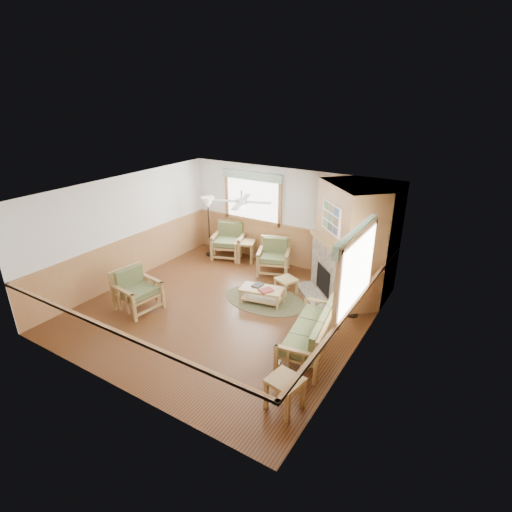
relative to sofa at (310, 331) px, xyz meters
The scene contains 24 objects.
floor 2.33m from the sofa, behind, with size 6.00×6.00×0.01m, color #512D16.
ceiling 3.22m from the sofa, behind, with size 6.00×6.00×0.01m, color white.
wall_back 4.16m from the sofa, 123.84° to the left, with size 6.00×0.02×2.70m, color white.
wall_front 3.59m from the sofa, 130.68° to the right, with size 6.00×0.02×2.70m, color white.
wall_left 5.35m from the sofa, behind, with size 0.02×6.00×2.70m, color white.
wall_right 1.24m from the sofa, 26.60° to the left, with size 0.02×6.00×2.70m, color white.
wainscot 2.29m from the sofa, behind, with size 6.00×6.00×1.10m, color #AA7645, non-canonical shape.
fireplace 2.60m from the sofa, 94.95° to the left, with size 2.20×2.20×2.70m, color #AA7645, non-canonical shape.
window_back 5.18m from the sofa, 135.25° to the left, with size 1.90×0.16×1.50m, color white, non-canonical shape.
window_right 2.22m from the sofa, 13.70° to the left, with size 0.16×1.90×1.50m, color white, non-canonical shape.
ceiling_fan 3.04m from the sofa, 161.11° to the left, with size 1.24×1.24×0.36m, color white, non-canonical shape.
sofa is the anchor object (origin of this frame).
armchair_back_left 4.90m from the sofa, 143.44° to the left, with size 0.88×0.88×0.99m, color #9F7E4A, non-canonical shape.
armchair_back_right 3.52m from the sofa, 130.61° to the left, with size 0.81×0.81×0.91m, color #9F7E4A, non-canonical shape.
armchair_left 3.97m from the sofa, behind, with size 0.83×0.83×0.93m, color #9F7E4A, non-canonical shape.
coffee_table 2.01m from the sofa, 148.18° to the left, with size 0.98×0.49×0.39m, color #9F7E4A, non-canonical shape.
end_table_chairs 4.46m from the sofa, 139.12° to the left, with size 0.54×0.51×0.60m, color #9F7E4A, non-canonical shape.
end_table_sofa 1.60m from the sofa, 79.53° to the right, with size 0.49×0.47×0.55m, color #9F7E4A, non-canonical shape.
footstool 2.35m from the sofa, 128.81° to the left, with size 0.43×0.43×0.38m, color #9F7E4A, non-canonical shape.
braided_rug 2.14m from the sofa, 144.40° to the left, with size 2.00×2.00×0.01m, color brown.
floor_lamp_left 5.31m from the sofa, 148.57° to the left, with size 0.41×0.41×1.78m, color black, non-canonical shape.
floor_lamp_right 1.72m from the sofa, 80.89° to the left, with size 0.39×0.39×1.72m, color black, non-canonical shape.
book_red 1.84m from the sofa, 147.05° to the left, with size 0.22×0.30×0.03m, color maroon.
book_dark 2.16m from the sofa, 148.70° to the left, with size 0.20×0.27×0.03m, color black.
Camera 1 is at (4.71, -6.29, 4.63)m, focal length 28.00 mm.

